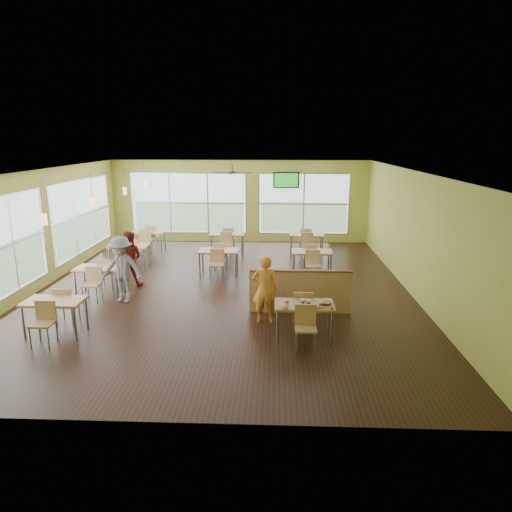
% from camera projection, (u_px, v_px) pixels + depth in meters
% --- Properties ---
extents(room, '(12.00, 12.04, 3.20)m').
position_uv_depth(room, '(222.00, 232.00, 12.03)').
color(room, black).
rests_on(room, ground).
extents(window_bays, '(9.24, 10.24, 2.38)m').
position_uv_depth(window_bays, '(154.00, 217.00, 15.15)').
color(window_bays, white).
rests_on(window_bays, room).
extents(main_table, '(1.22, 1.52, 0.87)m').
position_uv_depth(main_table, '(304.00, 309.00, 9.29)').
color(main_table, tan).
rests_on(main_table, floor).
extents(half_wall_divider, '(2.40, 0.14, 1.04)m').
position_uv_depth(half_wall_divider, '(300.00, 291.00, 10.72)').
color(half_wall_divider, tan).
rests_on(half_wall_divider, floor).
extents(dining_tables, '(6.92, 8.72, 0.87)m').
position_uv_depth(dining_tables, '(195.00, 252.00, 13.98)').
color(dining_tables, tan).
rests_on(dining_tables, floor).
extents(pendant_lights, '(0.11, 7.31, 0.86)m').
position_uv_depth(pendant_lights, '(109.00, 196.00, 12.60)').
color(pendant_lights, '#2D2119').
rests_on(pendant_lights, ceiling).
extents(ceiling_fan, '(1.25, 1.25, 0.29)m').
position_uv_depth(ceiling_fan, '(232.00, 172.00, 14.60)').
color(ceiling_fan, '#2D2119').
rests_on(ceiling_fan, ceiling).
extents(tv_backwall, '(1.00, 0.07, 0.60)m').
position_uv_depth(tv_backwall, '(286.00, 180.00, 17.45)').
color(tv_backwall, black).
rests_on(tv_backwall, wall_back).
extents(man_plaid, '(0.59, 0.40, 1.56)m').
position_uv_depth(man_plaid, '(265.00, 289.00, 10.06)').
color(man_plaid, '#FE501C').
rests_on(man_plaid, floor).
extents(patron_maroon, '(0.76, 0.59, 1.54)m').
position_uv_depth(patron_maroon, '(129.00, 259.00, 12.64)').
color(patron_maroon, maroon).
rests_on(patron_maroon, floor).
extents(patron_grey, '(1.19, 0.82, 1.68)m').
position_uv_depth(patron_grey, '(122.00, 269.00, 11.37)').
color(patron_grey, slate).
rests_on(patron_grey, floor).
extents(cup_blue, '(0.09, 0.09, 0.33)m').
position_uv_depth(cup_blue, '(287.00, 302.00, 9.19)').
color(cup_blue, white).
rests_on(cup_blue, main_table).
extents(cup_yellow, '(0.09, 0.09, 0.32)m').
position_uv_depth(cup_yellow, '(303.00, 302.00, 9.19)').
color(cup_yellow, white).
rests_on(cup_yellow, main_table).
extents(cup_red_near, '(0.10, 0.10, 0.35)m').
position_uv_depth(cup_red_near, '(308.00, 302.00, 9.14)').
color(cup_red_near, white).
rests_on(cup_red_near, main_table).
extents(cup_red_far, '(0.10, 0.10, 0.37)m').
position_uv_depth(cup_red_far, '(321.00, 304.00, 9.06)').
color(cup_red_far, white).
rests_on(cup_red_far, main_table).
extents(food_basket, '(0.22, 0.22, 0.05)m').
position_uv_depth(food_basket, '(326.00, 303.00, 9.23)').
color(food_basket, black).
rests_on(food_basket, main_table).
extents(ketchup_cup, '(0.06, 0.06, 0.03)m').
position_uv_depth(ketchup_cup, '(332.00, 308.00, 8.97)').
color(ketchup_cup, red).
rests_on(ketchup_cup, main_table).
extents(wrapper_left, '(0.17, 0.16, 0.04)m').
position_uv_depth(wrapper_left, '(285.00, 308.00, 9.00)').
color(wrapper_left, '#A47A4F').
rests_on(wrapper_left, main_table).
extents(wrapper_mid, '(0.23, 0.21, 0.05)m').
position_uv_depth(wrapper_mid, '(304.00, 299.00, 9.45)').
color(wrapper_mid, '#A47A4F').
rests_on(wrapper_mid, main_table).
extents(wrapper_right, '(0.18, 0.16, 0.04)m').
position_uv_depth(wrapper_right, '(316.00, 307.00, 9.02)').
color(wrapper_right, '#A47A4F').
rests_on(wrapper_right, main_table).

